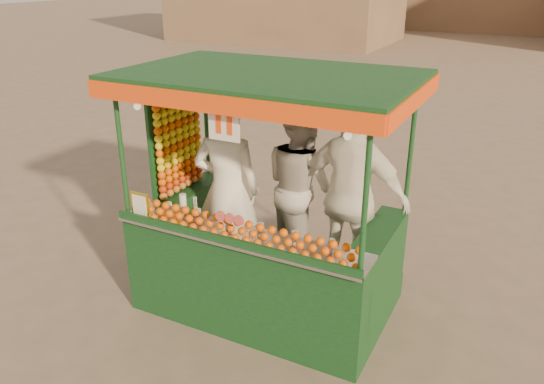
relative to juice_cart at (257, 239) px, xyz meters
The scene contains 5 objects.
ground 0.85m from the juice_cart, behind, with size 90.00×90.00×0.00m, color brown.
juice_cart is the anchor object (origin of this frame).
vendor_left 0.57m from the juice_cart, 166.93° to the left, with size 0.76×0.60×1.83m.
vendor_middle 0.73m from the juice_cart, 70.80° to the left, with size 1.09×1.05×1.77m.
vendor_right 1.01m from the juice_cart, 26.59° to the left, with size 1.15×0.55×1.91m.
Camera 1 is at (2.58, -4.12, 3.24)m, focal length 35.31 mm.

